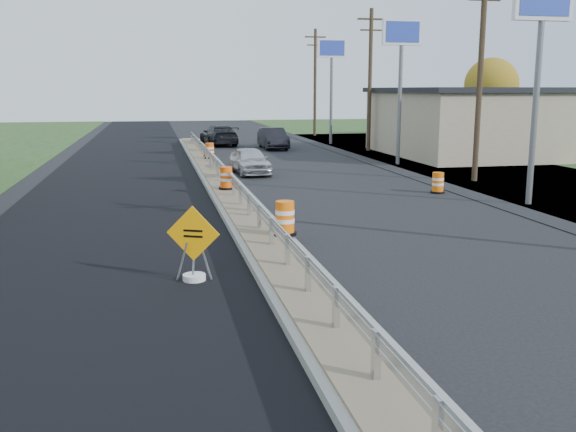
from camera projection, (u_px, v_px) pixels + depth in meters
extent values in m
plane|color=black|center=(259.00, 236.00, 18.54)|extent=(140.00, 140.00, 0.00)
cube|color=black|center=(119.00, 189.00, 27.25)|extent=(7.20, 120.00, 0.01)
cube|color=gray|center=(228.00, 191.00, 26.20)|extent=(1.60, 55.00, 0.18)
cube|color=brown|center=(227.00, 188.00, 26.18)|extent=(1.25, 55.00, 0.05)
cube|color=silver|center=(439.00, 428.00, 6.90)|extent=(0.10, 0.15, 0.70)
cube|color=silver|center=(376.00, 354.00, 8.82)|extent=(0.10, 0.15, 0.70)
cube|color=silver|center=(336.00, 307.00, 10.74)|extent=(0.10, 0.15, 0.70)
cube|color=silver|center=(308.00, 274.00, 12.66)|extent=(0.10, 0.15, 0.70)
cube|color=silver|center=(287.00, 249.00, 14.58)|extent=(0.10, 0.15, 0.70)
cube|color=silver|center=(272.00, 231.00, 16.50)|extent=(0.10, 0.15, 0.70)
cube|color=silver|center=(259.00, 216.00, 18.42)|extent=(0.10, 0.15, 0.70)
cube|color=silver|center=(249.00, 204.00, 20.34)|extent=(0.10, 0.15, 0.70)
cube|color=silver|center=(240.00, 194.00, 22.26)|extent=(0.10, 0.15, 0.70)
cube|color=silver|center=(233.00, 186.00, 24.18)|extent=(0.10, 0.15, 0.70)
cube|color=silver|center=(227.00, 179.00, 26.10)|extent=(0.10, 0.15, 0.70)
cube|color=silver|center=(222.00, 173.00, 28.02)|extent=(0.10, 0.15, 0.70)
cube|color=silver|center=(218.00, 167.00, 29.94)|extent=(0.10, 0.15, 0.70)
cube|color=silver|center=(214.00, 163.00, 31.86)|extent=(0.10, 0.15, 0.70)
cube|color=silver|center=(210.00, 158.00, 33.78)|extent=(0.10, 0.15, 0.70)
cube|color=silver|center=(207.00, 155.00, 35.70)|extent=(0.10, 0.15, 0.70)
cube|color=silver|center=(204.00, 151.00, 37.62)|extent=(0.10, 0.15, 0.70)
cube|color=silver|center=(201.00, 148.00, 39.55)|extent=(0.10, 0.15, 0.70)
cube|color=silver|center=(199.00, 146.00, 41.47)|extent=(0.10, 0.15, 0.70)
cube|color=silver|center=(197.00, 143.00, 43.39)|extent=(0.10, 0.15, 0.70)
cube|color=silver|center=(195.00, 141.00, 45.31)|extent=(0.10, 0.15, 0.70)
cube|color=silver|center=(193.00, 139.00, 47.23)|extent=(0.10, 0.15, 0.70)
cube|color=silver|center=(192.00, 137.00, 49.15)|extent=(0.10, 0.15, 0.70)
cube|color=silver|center=(225.00, 171.00, 27.02)|extent=(0.04, 46.00, 0.34)
cube|color=silver|center=(225.00, 173.00, 27.04)|extent=(0.06, 46.00, 0.03)
cube|color=silver|center=(224.00, 169.00, 27.01)|extent=(0.06, 46.00, 0.03)
cube|color=tan|center=(528.00, 123.00, 41.57)|extent=(18.00, 12.00, 4.00)
cube|color=black|center=(531.00, 90.00, 41.16)|extent=(18.50, 12.50, 0.30)
cube|color=black|center=(398.00, 131.00, 39.85)|extent=(0.08, 7.20, 2.20)
cylinder|color=slate|center=(535.00, 111.00, 22.87)|extent=(0.22, 0.22, 6.80)
cube|color=white|center=(543.00, 0.00, 22.13)|extent=(2.20, 0.25, 1.40)
cube|color=#263FB2|center=(543.00, 0.00, 22.13)|extent=(1.90, 0.30, 1.10)
cylinder|color=slate|center=(400.00, 103.00, 35.35)|extent=(0.22, 0.22, 6.80)
cube|color=white|center=(402.00, 32.00, 34.61)|extent=(2.20, 0.25, 1.40)
cube|color=#263FB2|center=(402.00, 32.00, 34.61)|extent=(1.90, 0.30, 1.10)
cylinder|color=slate|center=(331.00, 99.00, 48.79)|extent=(0.22, 0.22, 6.80)
cube|color=white|center=(332.00, 48.00, 48.05)|extent=(2.20, 0.25, 1.40)
cube|color=#263FB2|center=(332.00, 48.00, 48.05)|extent=(1.90, 0.30, 1.10)
cylinder|color=#473523|center=(480.00, 77.00, 28.58)|extent=(0.26, 0.26, 9.40)
cube|color=#473523|center=(484.00, 0.00, 27.94)|extent=(1.50, 0.10, 0.10)
cylinder|color=#473523|center=(370.00, 81.00, 42.98)|extent=(0.26, 0.26, 9.40)
cube|color=#473523|center=(371.00, 19.00, 42.20)|extent=(1.90, 0.12, 0.12)
cube|color=#473523|center=(371.00, 30.00, 42.34)|extent=(1.50, 0.10, 0.10)
cylinder|color=#473523|center=(315.00, 83.00, 57.38)|extent=(0.26, 0.26, 9.40)
cube|color=#473523|center=(315.00, 37.00, 56.60)|extent=(1.90, 0.12, 0.12)
cube|color=#473523|center=(315.00, 45.00, 56.74)|extent=(1.50, 0.10, 0.10)
cylinder|color=#473523|center=(489.00, 120.00, 56.11)|extent=(0.36, 0.36, 3.08)
sphere|color=#A19022|center=(491.00, 85.00, 55.53)|extent=(4.62, 4.62, 4.62)
cylinder|color=white|center=(194.00, 278.00, 14.17)|extent=(0.51, 0.51, 0.15)
cube|color=slate|center=(182.00, 261.00, 14.04)|extent=(0.29, 0.16, 0.88)
cube|color=slate|center=(205.00, 260.00, 14.14)|extent=(0.29, 0.16, 0.88)
cube|color=slate|center=(194.00, 260.00, 14.14)|extent=(0.13, 0.22, 0.90)
cube|color=orange|center=(193.00, 233.00, 13.97)|extent=(1.13, 0.53, 1.22)
cube|color=black|center=(193.00, 231.00, 13.94)|extent=(0.40, 0.19, 0.05)
cube|color=black|center=(193.00, 236.00, 13.97)|extent=(0.40, 0.19, 0.05)
cylinder|color=black|center=(285.00, 233.00, 17.60)|extent=(0.64, 0.64, 0.09)
cylinder|color=#FF680A|center=(285.00, 217.00, 17.51)|extent=(0.51, 0.51, 0.90)
cylinder|color=white|center=(285.00, 212.00, 17.49)|extent=(0.53, 0.53, 0.12)
cylinder|color=white|center=(285.00, 220.00, 17.53)|extent=(0.53, 0.53, 0.12)
cylinder|color=black|center=(226.00, 188.00, 25.66)|extent=(0.61, 0.61, 0.08)
cylinder|color=#FF590A|center=(226.00, 178.00, 25.58)|extent=(0.49, 0.49, 0.86)
cylinder|color=white|center=(226.00, 174.00, 25.55)|extent=(0.51, 0.51, 0.11)
cylinder|color=white|center=(226.00, 180.00, 25.59)|extent=(0.51, 0.51, 0.11)
cylinder|color=black|center=(210.00, 158.00, 36.98)|extent=(0.62, 0.62, 0.08)
cylinder|color=#ED5409|center=(210.00, 150.00, 36.90)|extent=(0.49, 0.49, 0.86)
cylinder|color=white|center=(210.00, 148.00, 36.87)|extent=(0.51, 0.51, 0.11)
cylinder|color=white|center=(210.00, 152.00, 36.91)|extent=(0.51, 0.51, 0.11)
cylinder|color=black|center=(437.00, 192.00, 26.15)|extent=(0.58, 0.58, 0.08)
cylinder|color=orange|center=(438.00, 182.00, 26.08)|extent=(0.46, 0.46, 0.81)
cylinder|color=white|center=(438.00, 179.00, 26.05)|extent=(0.48, 0.48, 0.11)
cylinder|color=white|center=(438.00, 184.00, 26.09)|extent=(0.48, 0.48, 0.11)
imported|color=silver|center=(250.00, 161.00, 31.97)|extent=(1.89, 4.02, 1.33)
imported|color=black|center=(273.00, 138.00, 45.44)|extent=(1.61, 4.52, 1.49)
imported|color=black|center=(219.00, 135.00, 48.29)|extent=(2.73, 5.46, 1.52)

